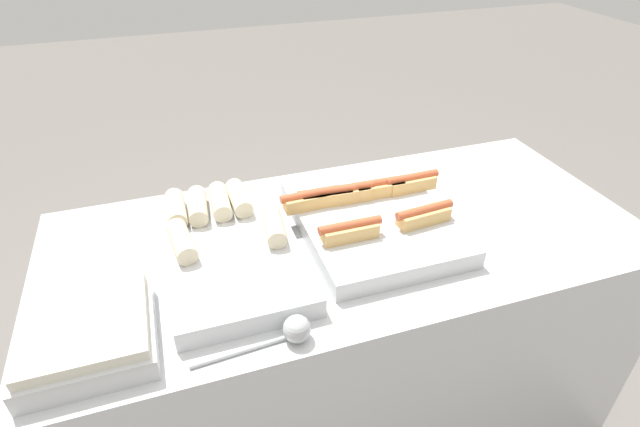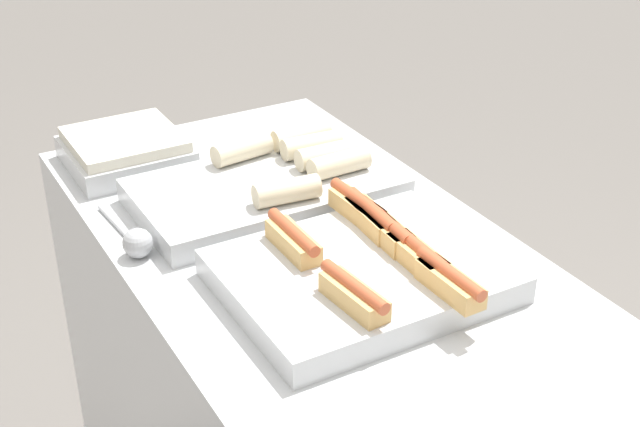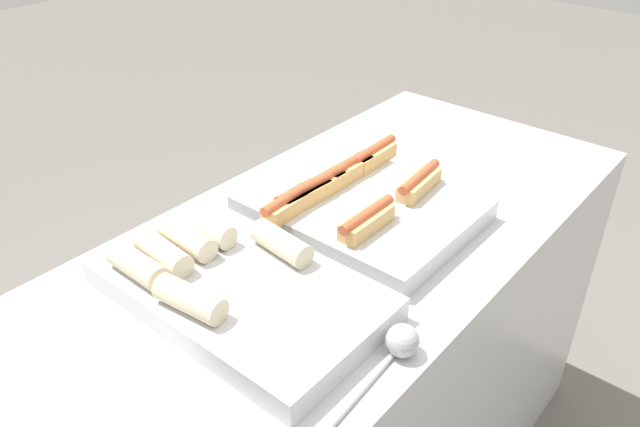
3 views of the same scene
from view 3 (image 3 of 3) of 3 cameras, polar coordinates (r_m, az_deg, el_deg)
The scene contains 4 objects.
counter at distance 1.64m, azimuth 1.83°, elevation -14.64°, with size 1.55×0.70×0.89m.
tray_hotdogs at distance 1.37m, azimuth 3.61°, elevation 0.90°, with size 0.45×0.47×0.10m.
tray_wraps at distance 1.15m, azimuth -8.10°, elevation -6.34°, with size 0.31×0.53×0.10m.
serving_spoon_near at distance 1.04m, azimuth 7.20°, elevation -11.88°, with size 0.24×0.06×0.06m.
Camera 3 is at (-0.89, -0.68, 1.64)m, focal length 35.00 mm.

